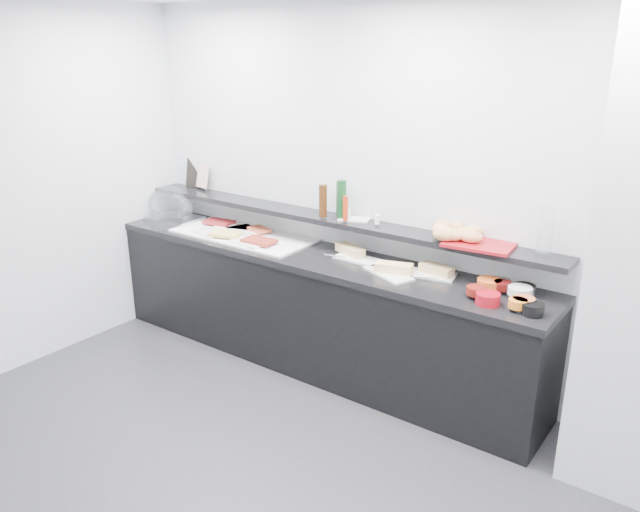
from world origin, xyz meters
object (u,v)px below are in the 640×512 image
Objects in this scene: condiment_tray at (354,219)px; carafe at (546,232)px; cloche_base at (174,219)px; bread_tray at (479,244)px; sandwich_plate_mid at (388,274)px; framed_print at (196,173)px.

condiment_tray is 1.39m from carafe.
bread_tray reaches higher than cloche_base.
cloche_base reaches higher than sandwich_plate_mid.
carafe reaches higher than cloche_base.
carafe reaches higher than sandwich_plate_mid.
carafe reaches higher than condiment_tray.
bread_tray is at bearing 45.51° from sandwich_plate_mid.
sandwich_plate_mid is at bearing -22.59° from framed_print.
condiment_tray is at bearing 172.95° from sandwich_plate_mid.
cloche_base is 2.04× the size of condiment_tray.
framed_print reaches higher than condiment_tray.
cloche_base is at bearing 164.43° from condiment_tray.
condiment_tray is at bearing 171.83° from bread_tray.
cloche_base is at bearing -158.40° from sandwich_plate_mid.
sandwich_plate_mid is at bearing -52.46° from condiment_tray.
bread_tray is at bearing -16.28° from framed_print.
framed_print is (-0.02, 0.30, 0.36)m from cloche_base.
cloche_base is 3.15m from carafe.
bread_tray is 0.42m from carafe.
cloche_base is at bearing -176.27° from carafe.
carafe is at bearing 39.03° from sandwich_plate_mid.
cloche_base is 1.52× the size of carafe.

